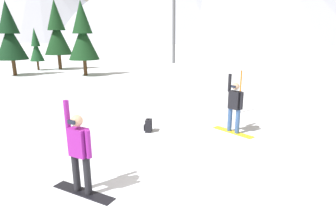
{
  "coord_description": "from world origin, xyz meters",
  "views": [
    {
      "loc": [
        -1.06,
        -4.96,
        3.22
      ],
      "look_at": [
        0.78,
        2.97,
        1.0
      ],
      "focal_mm": 29.56,
      "sensor_mm": 36.0,
      "label": 1
    }
  ],
  "objects": [
    {
      "name": "pine_tree_young",
      "position": [
        -2.59,
        19.8,
        3.33
      ],
      "size": [
        2.53,
        2.53,
        6.11
      ],
      "color": "#472D19",
      "rests_on": "ground_plane"
    },
    {
      "name": "backpack_black",
      "position": [
        0.35,
        4.15,
        0.21
      ],
      "size": [
        0.33,
        0.37,
        0.47
      ],
      "color": "black",
      "rests_on": "ground_plane"
    },
    {
      "name": "ski_lift_tower",
      "position": [
        7.64,
        29.42,
        6.93
      ],
      "size": [
        3.76,
        0.36,
        12.2
      ],
      "color": "#595B60",
      "rests_on": "ground_plane"
    },
    {
      "name": "trail_marker_pole",
      "position": [
        4.63,
        5.75,
        0.92
      ],
      "size": [
        0.06,
        0.06,
        1.84
      ],
      "primitive_type": "cylinder",
      "color": "orange",
      "rests_on": "ground_plane"
    },
    {
      "name": "ground_plane",
      "position": [
        0.0,
        0.0,
        0.0
      ],
      "size": [
        800.0,
        800.0,
        0.0
      ],
      "primitive_type": "plane",
      "color": "silver"
    },
    {
      "name": "snowboarder_foreground",
      "position": [
        -1.64,
        0.55,
        0.95
      ],
      "size": [
        1.33,
        1.22,
        2.0
      ],
      "color": "black",
      "rests_on": "ground_plane"
    },
    {
      "name": "pine_tree_broad",
      "position": [
        -8.52,
        21.22,
        3.33
      ],
      "size": [
        2.51,
        2.51,
        6.1
      ],
      "color": "#472D19",
      "rests_on": "ground_plane"
    },
    {
      "name": "pine_tree_leaning",
      "position": [
        -7.4,
        24.99,
        2.21
      ],
      "size": [
        1.33,
        1.33,
        4.06
      ],
      "color": "#472D19",
      "rests_on": "ground_plane"
    },
    {
      "name": "snowboarder_midground",
      "position": [
        3.2,
        3.39,
        0.95
      ],
      "size": [
        0.97,
        1.5,
        2.02
      ],
      "color": "yellow",
      "rests_on": "ground_plane"
    },
    {
      "name": "pine_tree_twin",
      "position": [
        -5.36,
        25.21,
        3.68
      ],
      "size": [
        2.63,
        2.63,
        6.74
      ],
      "color": "#472D19",
      "rests_on": "ground_plane"
    }
  ]
}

